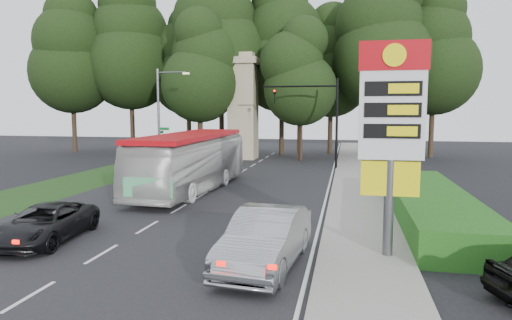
% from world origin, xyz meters
% --- Properties ---
extents(ground, '(120.00, 120.00, 0.00)m').
position_xyz_m(ground, '(0.00, 0.00, 0.00)').
color(ground, black).
rests_on(ground, ground).
extents(road_surface, '(14.00, 80.00, 0.02)m').
position_xyz_m(road_surface, '(0.00, 12.00, 0.01)').
color(road_surface, black).
rests_on(road_surface, ground).
extents(sidewalk_right, '(3.00, 80.00, 0.12)m').
position_xyz_m(sidewalk_right, '(8.50, 12.00, 0.06)').
color(sidewalk_right, gray).
rests_on(sidewalk_right, ground).
extents(grass_verge_left, '(5.00, 50.00, 0.02)m').
position_xyz_m(grass_verge_left, '(-9.50, 18.00, 0.01)').
color(grass_verge_left, '#193814').
rests_on(grass_verge_left, ground).
extents(hedge, '(3.00, 14.00, 1.20)m').
position_xyz_m(hedge, '(11.50, 8.00, 0.60)').
color(hedge, '#195516').
rests_on(hedge, ground).
extents(gas_station_pylon, '(2.10, 0.45, 6.85)m').
position_xyz_m(gas_station_pylon, '(9.20, 1.99, 4.45)').
color(gas_station_pylon, '#59595E').
rests_on(gas_station_pylon, ground).
extents(traffic_signal_mast, '(6.10, 0.35, 7.20)m').
position_xyz_m(traffic_signal_mast, '(5.68, 24.00, 4.67)').
color(traffic_signal_mast, black).
rests_on(traffic_signal_mast, ground).
extents(streetlight_signs, '(2.75, 0.98, 8.00)m').
position_xyz_m(streetlight_signs, '(-6.99, 22.01, 4.44)').
color(streetlight_signs, '#59595E').
rests_on(streetlight_signs, ground).
extents(monument, '(3.00, 3.00, 10.05)m').
position_xyz_m(monument, '(-2.00, 30.00, 5.10)').
color(monument, tan).
rests_on(monument, ground).
extents(tree_far_west, '(8.96, 8.96, 17.60)m').
position_xyz_m(tree_far_west, '(-22.00, 33.00, 10.68)').
color(tree_far_west, '#2D2116').
rests_on(tree_far_west, ground).
extents(tree_west_mid, '(9.80, 9.80, 19.25)m').
position_xyz_m(tree_west_mid, '(-16.00, 35.00, 11.69)').
color(tree_west_mid, '#2D2116').
rests_on(tree_west_mid, ground).
extents(tree_west_near, '(8.40, 8.40, 16.50)m').
position_xyz_m(tree_west_near, '(-10.00, 37.00, 10.02)').
color(tree_west_near, '#2D2116').
rests_on(tree_west_near, ground).
extents(tree_center_left, '(10.08, 10.08, 19.80)m').
position_xyz_m(tree_center_left, '(-5.00, 33.00, 12.02)').
color(tree_center_left, '#2D2116').
rests_on(tree_center_left, ground).
extents(tree_center_right, '(9.24, 9.24, 18.15)m').
position_xyz_m(tree_center_right, '(1.00, 35.00, 11.02)').
color(tree_center_right, '#2D2116').
rests_on(tree_center_right, ground).
extents(tree_east_near, '(8.12, 8.12, 15.95)m').
position_xyz_m(tree_east_near, '(6.00, 37.00, 9.68)').
color(tree_east_near, '#2D2116').
rests_on(tree_east_near, ground).
extents(tree_east_mid, '(9.52, 9.52, 18.70)m').
position_xyz_m(tree_east_mid, '(11.00, 33.00, 11.35)').
color(tree_east_mid, '#2D2116').
rests_on(tree_east_mid, ground).
extents(tree_far_east, '(8.68, 8.68, 17.05)m').
position_xyz_m(tree_far_east, '(16.00, 35.00, 10.35)').
color(tree_far_east, '#2D2116').
rests_on(tree_far_east, ground).
extents(tree_monument_left, '(7.28, 7.28, 14.30)m').
position_xyz_m(tree_monument_left, '(-6.00, 29.00, 8.68)').
color(tree_monument_left, '#2D2116').
rests_on(tree_monument_left, ground).
extents(tree_monument_right, '(6.72, 6.72, 13.20)m').
position_xyz_m(tree_monument_right, '(3.50, 29.50, 8.01)').
color(tree_monument_right, '#2D2116').
rests_on(tree_monument_right, ground).
extents(transit_bus, '(3.42, 12.23, 3.37)m').
position_xyz_m(transit_bus, '(-1.03, 12.27, 1.69)').
color(transit_bus, silver).
rests_on(transit_bus, ground).
extents(sedan_silver, '(2.34, 5.45, 1.75)m').
position_xyz_m(sedan_silver, '(5.50, 0.47, 0.87)').
color(sedan_silver, '#989B9F').
rests_on(sedan_silver, ground).
extents(suv_charcoal, '(2.64, 4.96, 1.33)m').
position_xyz_m(suv_charcoal, '(-2.80, 1.50, 0.66)').
color(suv_charcoal, black).
rests_on(suv_charcoal, ground).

